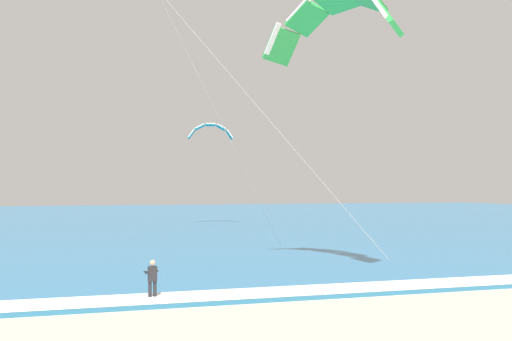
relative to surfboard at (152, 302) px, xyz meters
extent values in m
cube|color=teal|center=(2.93, 58.76, 0.07)|extent=(200.00, 120.00, 0.20)
cube|color=white|center=(2.93, -0.24, 0.19)|extent=(200.00, 2.01, 0.04)
ellipsoid|color=white|center=(0.00, 0.00, 0.00)|extent=(0.65, 1.45, 0.05)
cube|color=black|center=(0.00, 0.25, 0.04)|extent=(0.17, 0.08, 0.04)
cube|color=black|center=(0.00, -0.25, 0.04)|extent=(0.17, 0.08, 0.04)
cylinder|color=#232328|center=(-0.10, -0.02, 0.39)|extent=(0.14, 0.14, 0.84)
cylinder|color=#232328|center=(0.10, 0.02, 0.39)|extent=(0.14, 0.14, 0.84)
cube|color=#232328|center=(0.00, 0.00, 1.11)|extent=(0.37, 0.25, 0.60)
sphere|color=tan|center=(0.00, 0.00, 1.55)|extent=(0.22, 0.22, 0.22)
cylinder|color=#232328|center=(-0.20, 0.13, 1.16)|extent=(0.17, 0.51, 0.22)
cylinder|color=#232328|center=(0.15, 0.19, 1.16)|extent=(0.17, 0.51, 0.22)
cylinder|color=black|center=(-0.06, 0.38, 1.16)|extent=(0.55, 0.12, 0.04)
cube|color=#3F3F42|center=(-0.02, 0.12, 0.89)|extent=(0.13, 0.10, 0.10)
cube|color=green|center=(10.99, 0.99, 12.81)|extent=(1.85, 2.24, 2.09)
cube|color=white|center=(10.39, 0.71, 13.13)|extent=(0.76, 1.26, 1.70)
cube|color=green|center=(10.03, 4.63, 14.62)|extent=(2.31, 2.49, 0.80)
cube|color=green|center=(9.00, 6.45, 14.14)|extent=(2.27, 2.16, 1.63)
cube|color=white|center=(8.40, 6.18, 14.46)|extent=(0.97, 1.69, 1.11)
cube|color=green|center=(7.89, 7.72, 12.81)|extent=(2.07, 1.49, 2.09)
cube|color=white|center=(7.29, 7.44, 13.13)|extent=(0.71, 1.18, 1.70)
cylinder|color=#B2B2B7|center=(5.53, 0.68, 6.99)|extent=(10.95, 0.64, 11.65)
cylinder|color=#B2B2B7|center=(3.97, 4.05, 6.99)|extent=(7.85, 7.37, 11.65)
cube|color=teal|center=(11.99, 40.63, 10.93)|extent=(0.86, 1.09, 1.16)
cube|color=white|center=(11.93, 40.20, 11.03)|extent=(0.76, 0.24, 1.03)
cube|color=teal|center=(11.01, 40.85, 11.80)|extent=(1.23, 1.14, 0.80)
cube|color=white|center=(10.96, 40.41, 11.90)|extent=(1.09, 0.29, 0.65)
cube|color=teal|center=(9.75, 41.05, 12.11)|extent=(1.34, 1.16, 0.27)
cube|color=white|center=(9.69, 40.61, 12.21)|extent=(1.18, 0.32, 0.13)
cube|color=teal|center=(8.47, 41.18, 11.80)|extent=(1.32, 1.14, 0.80)
cube|color=white|center=(8.42, 40.74, 11.90)|extent=(1.10, 0.31, 0.65)
cube|color=teal|center=(7.48, 41.21, 10.93)|extent=(1.04, 1.10, 1.16)
cube|color=white|center=(7.42, 40.77, 11.03)|extent=(0.78, 0.26, 1.03)
camera|label=1|loc=(-1.59, -21.58, 4.52)|focal=37.31mm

